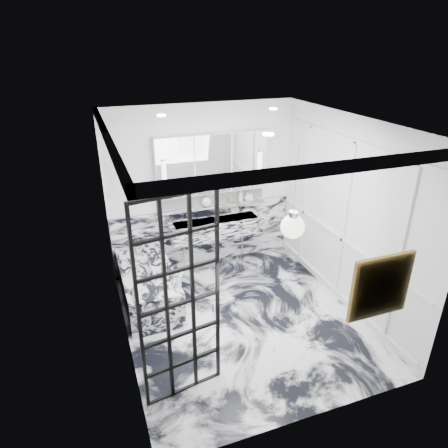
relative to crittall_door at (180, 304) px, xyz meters
name	(u,v)px	position (x,y,z in m)	size (l,w,h in m)	color
floor	(241,318)	(1.11, 0.98, -1.19)	(3.60, 3.60, 0.00)	silver
ceiling	(246,122)	(1.11, 0.98, 1.61)	(3.60, 3.60, 0.00)	white
wall_back	(203,188)	(1.11, 2.78, 0.21)	(3.60, 3.60, 0.00)	white
wall_front	(318,311)	(1.11, -0.82, 0.21)	(3.60, 3.60, 0.00)	white
wall_left	(118,251)	(-0.49, 0.98, 0.21)	(3.60, 3.60, 0.00)	white
wall_right	(347,214)	(2.71, 0.98, 0.21)	(3.60, 3.60, 0.00)	white
marble_clad_back	(204,235)	(1.11, 2.75, -0.67)	(3.18, 0.05, 1.05)	silver
marble_clad_left	(120,255)	(-0.48, 0.98, 0.15)	(0.02, 3.56, 2.68)	silver
panel_molding	(345,221)	(2.69, 0.98, 0.11)	(0.03, 3.40, 2.30)	white
soap_bottle_a	(241,196)	(1.77, 2.69, 0.01)	(0.08, 0.09, 0.22)	#8C5919
soap_bottle_b	(250,196)	(1.95, 2.69, -0.03)	(0.07, 0.07, 0.16)	#4C4C51
soap_bottle_c	(248,197)	(1.90, 2.69, -0.03)	(0.12, 0.12, 0.15)	silver
face_pot	(206,202)	(1.14, 2.69, -0.03)	(0.16, 0.16, 0.16)	white
amber_bottle	(228,201)	(1.54, 2.69, -0.05)	(0.04, 0.04, 0.10)	#8C5919
flower_vase	(178,282)	(0.27, 1.28, -0.58)	(0.08, 0.08, 0.12)	silver
crittall_door	(180,304)	(0.00, 0.00, 0.00)	(0.88, 0.04, 2.39)	black
artwork	(381,287)	(1.83, -0.78, 0.28)	(0.58, 0.06, 0.58)	#BD7913
pendant_light	(293,227)	(1.20, -0.09, 0.73)	(0.25, 0.25, 0.25)	white
trough_sink	(216,228)	(1.26, 2.53, -0.46)	(1.60, 0.45, 0.30)	silver
ledge	(213,206)	(1.26, 2.70, -0.12)	(1.90, 0.14, 0.04)	silver
subway_tile	(211,198)	(1.26, 2.76, 0.01)	(1.90, 0.03, 0.23)	white
mirror_cabinet	(212,164)	(1.26, 2.70, 0.63)	(1.90, 0.16, 1.00)	white
sconce_left	(164,173)	(0.44, 2.61, 0.59)	(0.07, 0.07, 0.40)	white
sconce_right	(260,163)	(2.08, 2.61, 0.59)	(0.07, 0.07, 0.40)	white
bathtub	(148,285)	(-0.07, 1.87, -0.92)	(0.75, 1.65, 0.55)	silver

